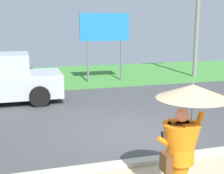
% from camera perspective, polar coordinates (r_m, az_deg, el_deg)
% --- Properties ---
extents(ground_plane, '(40.00, 22.00, 0.20)m').
position_cam_1_polar(ground_plane, '(11.56, -1.58, -3.64)').
color(ground_plane, '#424244').
extents(monk_pedestrian, '(1.15, 1.15, 2.13)m').
position_cam_1_polar(monk_pedestrian, '(5.15, 13.02, -9.54)').
color(monk_pedestrian, orange).
rests_on(monk_pedestrian, ground_plane).
extents(utility_pole, '(1.80, 0.24, 6.71)m').
position_cam_1_polar(utility_pole, '(18.24, 15.45, 12.91)').
color(utility_pole, gray).
rests_on(utility_pole, ground_plane).
extents(roadside_billboard, '(2.60, 0.12, 3.50)m').
position_cam_1_polar(roadside_billboard, '(16.11, -1.34, 10.04)').
color(roadside_billboard, slate).
rests_on(roadside_billboard, ground_plane).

